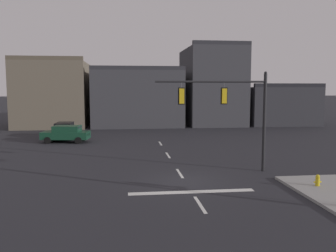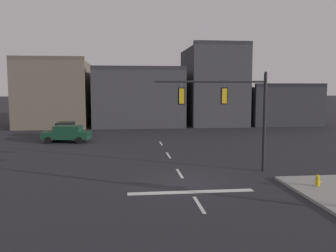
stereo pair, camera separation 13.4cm
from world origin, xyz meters
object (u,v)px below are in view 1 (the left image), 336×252
at_px(car_lot_middle, 66,134).
at_px(fire_hydrant, 317,182).
at_px(car_lot_nearside, 64,130).
at_px(signal_mast_near_side, 233,105).

xyz_separation_m(car_lot_middle, fire_hydrant, (15.49, -17.90, -0.53)).
bearing_deg(fire_hydrant, car_lot_nearside, 127.48).
xyz_separation_m(car_lot_nearside, fire_hydrant, (16.15, -21.07, -0.53)).
distance_m(signal_mast_near_side, car_lot_nearside, 21.46).
distance_m(car_lot_nearside, fire_hydrant, 26.55).
height_order(signal_mast_near_side, car_lot_nearside, signal_mast_near_side).
bearing_deg(car_lot_middle, signal_mast_near_side, -48.57).
height_order(car_lot_middle, fire_hydrant, car_lot_middle).
height_order(signal_mast_near_side, car_lot_middle, signal_mast_near_side).
relative_size(signal_mast_near_side, car_lot_nearside, 1.54).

